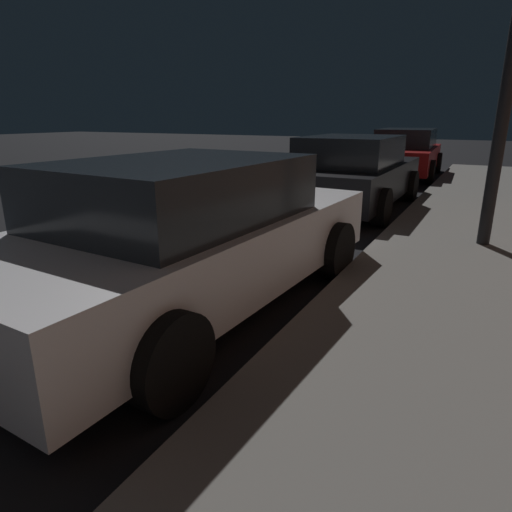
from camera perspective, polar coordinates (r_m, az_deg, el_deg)
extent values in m
cube|color=silver|center=(4.38, -8.14, 1.00)|extent=(2.13, 4.61, 0.64)
cube|color=#1E2328|center=(4.15, -9.72, 8.23)|extent=(1.78, 2.42, 0.56)
cylinder|color=black|center=(6.06, -6.66, 3.33)|extent=(0.26, 0.67, 0.66)
cylinder|color=black|center=(5.16, 10.19, 0.65)|extent=(0.26, 0.67, 0.66)
cylinder|color=black|center=(2.92, -10.87, -13.00)|extent=(0.26, 0.67, 0.66)
cube|color=black|center=(9.32, 12.26, 9.49)|extent=(1.84, 4.40, 0.64)
cube|color=#1E2328|center=(9.04, 12.08, 12.97)|extent=(1.61, 2.29, 0.56)
cylinder|color=black|center=(10.91, 9.54, 9.48)|extent=(0.22, 0.66, 0.66)
cylinder|color=black|center=(10.47, 19.18, 8.44)|extent=(0.22, 0.66, 0.66)
cylinder|color=black|center=(8.41, 3.44, 7.36)|extent=(0.22, 0.66, 0.66)
cylinder|color=black|center=(7.83, 15.79, 5.99)|extent=(0.22, 0.66, 0.66)
cube|color=maroon|center=(14.77, 18.43, 11.81)|extent=(1.97, 4.63, 0.64)
cube|color=#1E2328|center=(14.83, 18.70, 14.06)|extent=(1.66, 2.56, 0.56)
cylinder|color=black|center=(16.31, 15.87, 11.64)|extent=(0.25, 0.67, 0.66)
cylinder|color=black|center=(16.11, 22.18, 10.96)|extent=(0.25, 0.67, 0.66)
cylinder|color=black|center=(13.54, 13.78, 10.74)|extent=(0.25, 0.67, 0.66)
cylinder|color=black|center=(13.31, 21.36, 9.94)|extent=(0.25, 0.67, 0.66)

